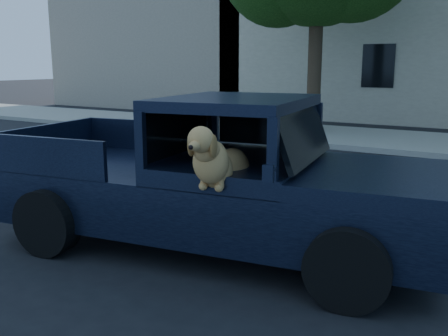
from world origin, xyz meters
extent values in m
plane|color=black|center=(0.00, 0.00, 0.00)|extent=(120.00, 120.00, 0.00)
cube|color=gray|center=(0.00, 9.20, 0.07)|extent=(60.00, 4.00, 0.15)
cylinder|color=#332619|center=(-4.00, 9.60, 2.20)|extent=(0.44, 0.44, 4.40)
cube|color=tan|center=(-15.00, 16.50, 4.00)|extent=(12.00, 6.00, 8.00)
cube|color=black|center=(-1.25, -0.64, 0.65)|extent=(5.57, 2.81, 0.68)
cube|color=black|center=(0.63, -0.36, 1.07)|extent=(1.82, 2.25, 0.16)
cube|color=black|center=(-1.00, -0.61, 1.84)|extent=(1.86, 2.18, 0.12)
cube|color=black|center=(-0.17, -0.48, 1.49)|extent=(0.52, 1.78, 0.58)
cube|color=black|center=(-0.72, -1.03, 0.84)|extent=(0.64, 0.64, 0.39)
cube|color=black|center=(0.00, -1.75, 1.31)|extent=(0.11, 0.07, 0.16)
camera|label=1|loc=(1.96, -5.74, 2.29)|focal=40.00mm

